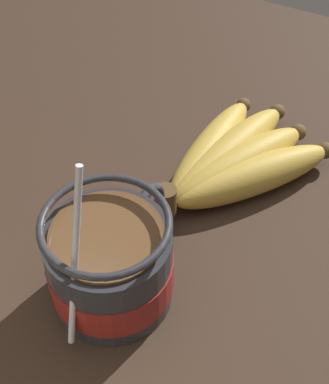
{
  "coord_description": "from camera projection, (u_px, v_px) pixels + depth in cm",
  "views": [
    {
      "loc": [
        -26.89,
        -12.51,
        43.07
      ],
      "look_at": [
        1.89,
        3.19,
        7.8
      ],
      "focal_mm": 50.0,
      "sensor_mm": 36.0,
      "label": 1
    }
  ],
  "objects": [
    {
      "name": "banana_bunch",
      "position": [
        234.0,
        160.0,
        0.54
      ],
      "size": [
        20.27,
        14.14,
        4.31
      ],
      "color": "#4C381E",
      "rests_on": "table"
    },
    {
      "name": "table",
      "position": [
        185.0,
        260.0,
        0.5
      ],
      "size": [
        94.69,
        94.69,
        3.55
      ],
      "color": "#332319",
      "rests_on": "ground"
    },
    {
      "name": "coffee_mug",
      "position": [
        111.0,
        264.0,
        0.43
      ],
      "size": [
        14.84,
        10.21,
        16.89
      ],
      "color": "#28282D",
      "rests_on": "table"
    }
  ]
}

